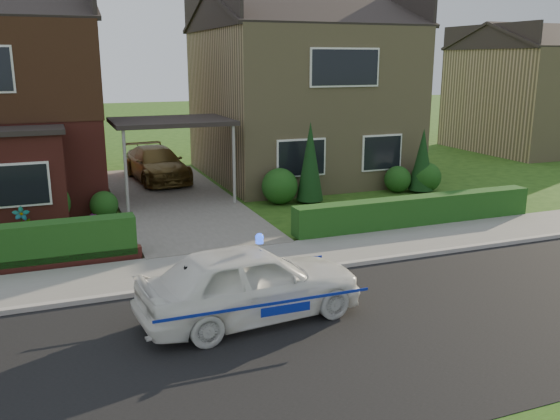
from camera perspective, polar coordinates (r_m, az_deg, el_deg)
name	(u,v)px	position (r m, az deg, el deg)	size (l,w,h in m)	color
ground	(305,341)	(10.35, 2.46, -12.51)	(120.00, 120.00, 0.00)	#204512
road	(305,341)	(10.35, 2.46, -12.51)	(60.00, 6.00, 0.02)	black
kerb	(249,278)	(12.93, -3.02, -6.58)	(60.00, 0.16, 0.12)	#9E9993
sidewalk	(235,264)	(13.88, -4.40, -5.17)	(60.00, 2.00, 0.10)	slate
driveway	(174,200)	(20.32, -10.13, 0.97)	(3.80, 12.00, 0.12)	#666059
house_right	(298,85)	(24.40, 1.77, 11.93)	(7.50, 8.06, 7.25)	#99875E
carport_link	(171,123)	(19.85, -10.43, 8.26)	(3.80, 3.00, 2.77)	black
hedge_right	(415,227)	(17.41, 12.90, -1.61)	(7.50, 0.55, 0.80)	#133812
shrub_left_mid	(47,204)	(18.18, -21.55, 0.56)	(1.32, 1.32, 1.32)	#133812
shrub_left_near	(104,205)	(18.58, -16.57, 0.48)	(0.84, 0.84, 0.84)	#133812
shrub_right_near	(280,186)	(19.57, -0.03, 2.31)	(1.20, 1.20, 1.20)	#133812
shrub_right_mid	(398,179)	(21.74, 11.25, 2.92)	(0.96, 0.96, 0.96)	#133812
shrub_right_far	(426,177)	(22.04, 13.88, 3.09)	(1.08, 1.08, 1.08)	#133812
conifer_a	(310,164)	(19.64, 2.91, 4.41)	(0.90, 0.90, 2.60)	black
conifer_b	(422,162)	(21.83, 13.53, 4.50)	(0.90, 0.90, 2.20)	black
neighbour_right	(533,100)	(34.15, 23.15, 9.70)	(6.50, 7.00, 5.20)	#99875E
police_car	(250,283)	(10.89, -2.87, -7.03)	(3.81, 4.29, 1.58)	white
driveway_car	(157,164)	(23.37, -11.80, 4.37)	(1.79, 4.39, 1.27)	brown
potted_plant_a	(22,223)	(17.20, -23.56, -1.19)	(0.45, 0.30, 0.85)	gray
potted_plant_b	(114,240)	(15.11, -15.68, -2.77)	(0.41, 0.33, 0.74)	gray
potted_plant_c	(98,230)	(15.88, -17.07, -1.88)	(0.46, 0.46, 0.83)	gray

